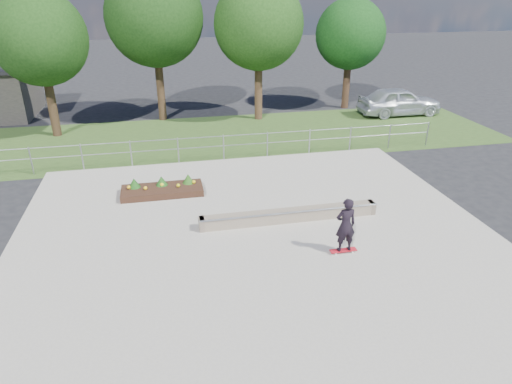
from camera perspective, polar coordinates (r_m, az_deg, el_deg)
ground at (r=13.95m, az=0.48°, el=-6.70°), size 120.00×120.00×0.00m
grass_verge at (r=23.91m, az=-5.25°, el=6.85°), size 30.00×8.00×0.02m
concrete_slab at (r=13.93m, az=0.48°, el=-6.59°), size 15.00×15.00×0.06m
fence at (r=20.37m, az=-4.08°, el=5.97°), size 20.06×0.06×1.20m
tree_far_left at (r=25.34m, az=-25.43°, el=16.93°), size 4.55×4.55×7.15m
tree_mid_left at (r=26.69m, az=-12.58°, el=20.51°), size 5.25×5.25×8.25m
tree_mid_right at (r=26.32m, az=0.33°, el=20.17°), size 4.90×4.90×7.70m
tree_far_right at (r=29.64m, az=11.71°, el=18.73°), size 4.20×4.20×6.60m
grind_ledge at (r=15.16m, az=4.22°, el=-2.91°), size 6.00×0.44×0.43m
planter_bed at (r=17.46m, az=-11.65°, el=0.40°), size 3.00×1.20×0.61m
skateboarder at (r=13.30m, az=11.14°, el=-4.09°), size 0.80×0.42×1.74m
parked_car at (r=29.21m, az=17.47°, el=10.78°), size 4.92×2.00×1.67m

